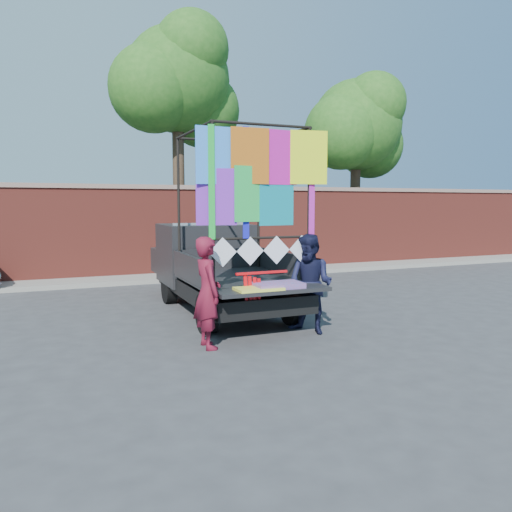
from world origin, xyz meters
name	(u,v)px	position (x,y,z in m)	size (l,w,h in m)	color
ground	(246,336)	(0.00, 0.00, 0.00)	(90.00, 90.00, 0.00)	#38383A
brick_wall	(155,230)	(0.00, 7.00, 1.33)	(30.00, 0.45, 2.61)	maroon
curb	(162,278)	(0.00, 6.30, 0.06)	(30.00, 1.20, 0.12)	gray
tree_mid	(179,84)	(1.02, 8.12, 5.70)	(4.20, 3.30, 7.73)	#38281C
tree_right	(358,128)	(7.52, 8.12, 4.75)	(4.20, 3.30, 6.62)	#38281C
pickup_truck	(213,265)	(0.24, 2.47, 0.83)	(2.09, 5.24, 3.30)	black
woman	(208,293)	(-0.75, -0.37, 0.81)	(0.59, 0.39, 1.62)	maroon
man	(310,284)	(1.02, -0.22, 0.80)	(0.78, 0.61, 1.60)	#141633
streamer_bundle	(256,284)	(0.04, -0.31, 0.87)	(0.85, 0.06, 0.59)	red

